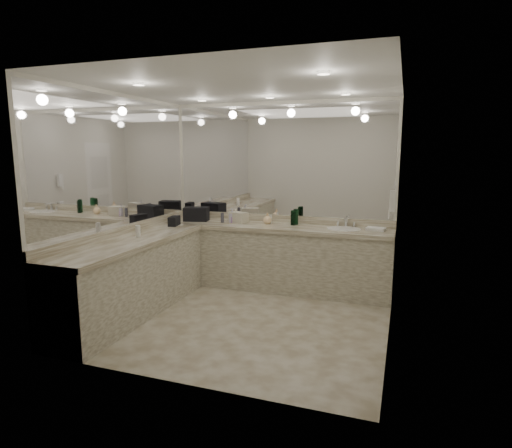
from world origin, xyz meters
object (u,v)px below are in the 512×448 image
at_px(soap_bottle_b, 232,216).
at_px(sink, 344,230).
at_px(wall_phone, 393,201).
at_px(hand_towel, 376,229).
at_px(soap_bottle_a, 236,216).
at_px(cream_cosmetic_case, 238,217).
at_px(black_toiletry_bag, 196,214).
at_px(soap_bottle_c, 267,218).

bearing_deg(soap_bottle_b, sink, -0.66).
bearing_deg(wall_phone, hand_towel, 110.53).
bearing_deg(soap_bottle_a, wall_phone, -14.88).
bearing_deg(soap_bottle_b, cream_cosmetic_case, 13.13).
xyz_separation_m(cream_cosmetic_case, soap_bottle_b, (-0.09, -0.02, 0.02)).
distance_m(black_toiletry_bag, soap_bottle_c, 1.08).
distance_m(soap_bottle_b, soap_bottle_c, 0.52).
bearing_deg(soap_bottle_c, wall_phone, -18.64).
relative_size(black_toiletry_bag, cream_cosmetic_case, 1.36).
height_order(wall_phone, cream_cosmetic_case, wall_phone).
distance_m(soap_bottle_a, soap_bottle_b, 0.07).
xyz_separation_m(wall_phone, soap_bottle_c, (-1.68, 0.57, -0.37)).
bearing_deg(black_toiletry_bag, wall_phone, -10.03).
relative_size(cream_cosmetic_case, soap_bottle_c, 1.65).
distance_m(wall_phone, soap_bottle_b, 2.29).
xyz_separation_m(cream_cosmetic_case, hand_towel, (1.91, -0.00, -0.05)).
distance_m(wall_phone, hand_towel, 0.72).
height_order(black_toiletry_bag, soap_bottle_b, black_toiletry_bag).
bearing_deg(cream_cosmetic_case, soap_bottle_b, -148.70).
xyz_separation_m(sink, soap_bottle_c, (-1.08, 0.07, 0.08)).
relative_size(hand_towel, soap_bottle_b, 1.18).
height_order(black_toiletry_bag, cream_cosmetic_case, black_toiletry_bag).
relative_size(hand_towel, soap_bottle_c, 1.49).
bearing_deg(black_toiletry_bag, cream_cosmetic_case, 4.62).
relative_size(wall_phone, hand_towel, 1.03).
height_order(cream_cosmetic_case, soap_bottle_b, soap_bottle_b).
relative_size(sink, wall_phone, 1.83).
bearing_deg(hand_towel, soap_bottle_c, 178.86).
xyz_separation_m(soap_bottle_b, soap_bottle_c, (0.52, 0.05, -0.02)).
bearing_deg(cream_cosmetic_case, hand_towel, 18.13).
bearing_deg(wall_phone, soap_bottle_a, 165.12).
bearing_deg(sink, soap_bottle_c, 176.44).
height_order(wall_phone, soap_bottle_a, wall_phone).
bearing_deg(black_toiletry_bag, hand_towel, 1.13).
relative_size(soap_bottle_a, soap_bottle_b, 0.95).
xyz_separation_m(wall_phone, soap_bottle_a, (-2.16, 0.57, -0.36)).
distance_m(hand_towel, soap_bottle_c, 1.48).
distance_m(hand_towel, soap_bottle_b, 2.00).
height_order(soap_bottle_b, soap_bottle_c, soap_bottle_b).
bearing_deg(hand_towel, black_toiletry_bag, -178.87).
xyz_separation_m(wall_phone, hand_towel, (-0.20, 0.54, -0.43)).
bearing_deg(sink, hand_towel, 5.32).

